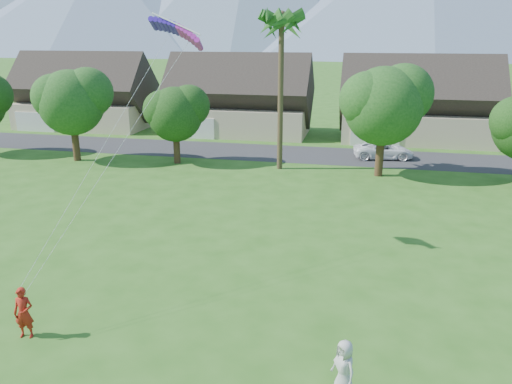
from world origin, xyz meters
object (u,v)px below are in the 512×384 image
(kite_flyer, at_px, (24,313))
(parked_car, at_px, (384,150))
(watcher, at_px, (344,368))
(parafoil_kite, at_px, (178,30))

(kite_flyer, bearing_deg, parked_car, 56.65)
(watcher, bearing_deg, parked_car, 133.55)
(parked_car, distance_m, parafoil_kite, 26.35)
(watcher, height_order, parked_car, watcher)
(watcher, xyz_separation_m, parked_car, (2.04, 32.00, -0.19))
(watcher, bearing_deg, kite_flyer, -135.92)
(parafoil_kite, bearing_deg, watcher, -46.49)
(watcher, bearing_deg, parafoil_kite, 177.76)
(kite_flyer, relative_size, watcher, 1.07)
(kite_flyer, xyz_separation_m, parked_car, (13.59, 31.37, -0.26))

